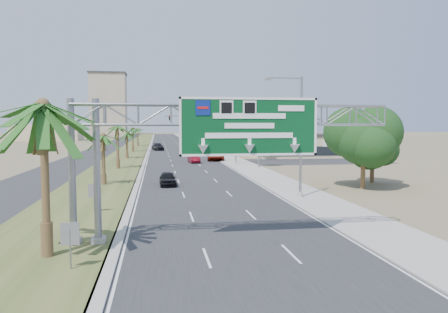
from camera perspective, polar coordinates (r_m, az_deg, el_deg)
road at (r=122.71m, az=-6.75°, el=1.38°), size 12.00×300.00×0.02m
sidewalk_right at (r=123.29m, az=-2.80°, el=1.43°), size 4.00×300.00×0.10m
median_grass at (r=122.77m, az=-11.42°, el=1.35°), size 7.00×300.00×0.12m
opposing_road at (r=123.30m, az=-14.67°, el=1.28°), size 8.00×300.00×0.02m
sign_gantry at (r=22.63m, az=-0.77°, el=4.07°), size 16.75×1.24×7.50m
palm_near at (r=21.10m, az=-22.58°, el=6.10°), size 5.70×5.70×8.35m
palm_row_b at (r=44.82m, az=-15.53°, el=2.53°), size 3.99×3.99×5.95m
palm_row_c at (r=60.72m, az=-13.76°, el=3.70°), size 3.99×3.99×6.75m
palm_row_d at (r=78.68m, az=-12.60°, el=2.91°), size 3.99×3.99×5.45m
palm_row_e at (r=97.63m, az=-11.85°, el=3.56°), size 3.99×3.99×6.15m
palm_row_f at (r=122.61m, az=-11.22°, el=3.52°), size 3.99×3.99×5.75m
streetlight_near at (r=36.38m, az=9.71°, el=1.94°), size 3.27×0.44×10.00m
streetlight_mid at (r=65.51m, az=1.39°, el=3.01°), size 3.27×0.44×10.00m
streetlight_far at (r=101.15m, az=-2.19°, el=3.45°), size 3.27×0.44×10.00m
signal_mast at (r=84.98m, az=-2.39°, el=3.40°), size 10.28×0.71×8.00m
store_building at (r=82.84m, az=9.73°, el=1.34°), size 18.00×10.00×4.00m
oak_near at (r=43.03m, az=17.79°, el=1.92°), size 4.50×4.50×6.80m
oak_far at (r=47.98m, az=18.85°, el=1.27°), size 3.50×3.50×5.60m
median_signback_a at (r=19.41m, az=-19.47°, el=-9.94°), size 0.75×0.08×2.08m
median_signback_b at (r=31.14m, az=-16.62°, el=-4.56°), size 0.75×0.08×2.08m
tower_distant at (r=264.20m, az=-14.85°, el=6.59°), size 20.00×16.00×35.00m
building_distant_left at (r=177.27m, az=-22.05°, el=2.94°), size 24.00×14.00×6.00m
building_distant_right at (r=156.31m, az=3.93°, el=2.92°), size 20.00×12.00×5.00m
car_left_lane at (r=43.86m, az=-7.36°, el=-2.91°), size 1.70×4.04×1.37m
car_mid_lane at (r=69.10m, az=-3.96°, el=-0.27°), size 1.82×4.24×1.36m
car_right_lane at (r=73.38m, az=-1.10°, el=0.11°), size 3.39×6.17×1.64m
car_far at (r=103.05m, az=-8.63°, el=1.26°), size 3.02×5.84×1.62m
pole_sign_red_near at (r=61.01m, az=4.59°, el=4.51°), size 2.38×0.99×8.23m
pole_sign_blue at (r=73.29m, az=4.86°, el=3.96°), size 1.99×0.93×7.78m
pole_sign_red_far at (r=98.43m, az=-1.01°, el=4.24°), size 2.21×0.75×7.76m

